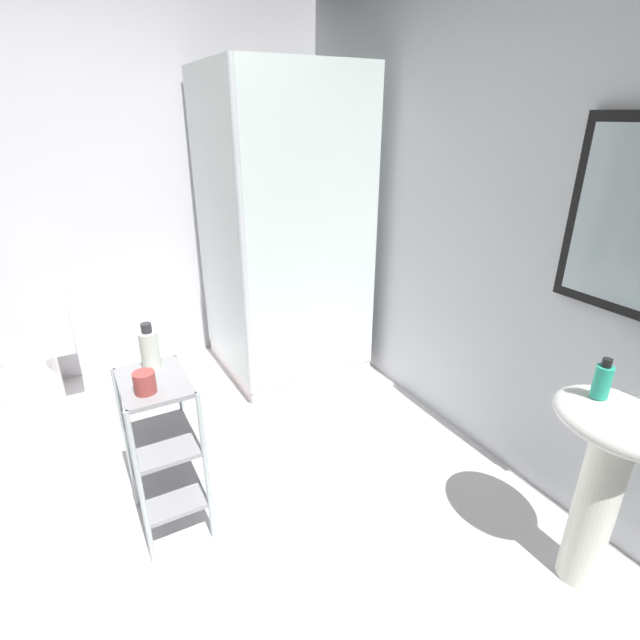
# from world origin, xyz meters

# --- Properties ---
(ground_plane) EXTENTS (4.20, 4.20, 0.02)m
(ground_plane) POSITION_xyz_m (0.00, 0.00, -0.01)
(ground_plane) COLOR silver
(wall_back) EXTENTS (4.20, 0.14, 2.50)m
(wall_back) POSITION_xyz_m (0.01, 1.85, 1.25)
(wall_back) COLOR silver
(wall_back) RESTS_ON ground_plane
(wall_left) EXTENTS (0.10, 4.20, 2.50)m
(wall_left) POSITION_xyz_m (-1.85, 0.00, 1.25)
(wall_left) COLOR silver
(wall_left) RESTS_ON ground_plane
(shower_stall) EXTENTS (0.92, 0.92, 2.00)m
(shower_stall) POSITION_xyz_m (-1.20, 1.17, 0.46)
(shower_stall) COLOR white
(shower_stall) RESTS_ON ground_plane
(pedestal_sink) EXTENTS (0.46, 0.37, 0.81)m
(pedestal_sink) POSITION_xyz_m (0.93, 1.52, 0.58)
(pedestal_sink) COLOR white
(pedestal_sink) RESTS_ON ground_plane
(toilet) EXTENTS (0.37, 0.49, 0.76)m
(toilet) POSITION_xyz_m (-1.48, -0.35, 0.31)
(toilet) COLOR white
(toilet) RESTS_ON ground_plane
(storage_cart) EXTENTS (0.38, 0.28, 0.74)m
(storage_cart) POSITION_xyz_m (-0.14, 0.16, 0.44)
(storage_cart) COLOR silver
(storage_cart) RESTS_ON ground_plane
(hand_soap_bottle) EXTENTS (0.06, 0.06, 0.15)m
(hand_soap_bottle) POSITION_xyz_m (0.86, 1.49, 0.87)
(hand_soap_bottle) COLOR #2DBC99
(hand_soap_bottle) RESTS_ON pedestal_sink
(lotion_bottle_white) EXTENTS (0.08, 0.08, 0.20)m
(lotion_bottle_white) POSITION_xyz_m (-0.25, 0.18, 0.83)
(lotion_bottle_white) COLOR white
(lotion_bottle_white) RESTS_ON storage_cart
(rinse_cup) EXTENTS (0.08, 0.08, 0.09)m
(rinse_cup) POSITION_xyz_m (-0.06, 0.12, 0.78)
(rinse_cup) COLOR #B24742
(rinse_cup) RESTS_ON storage_cart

